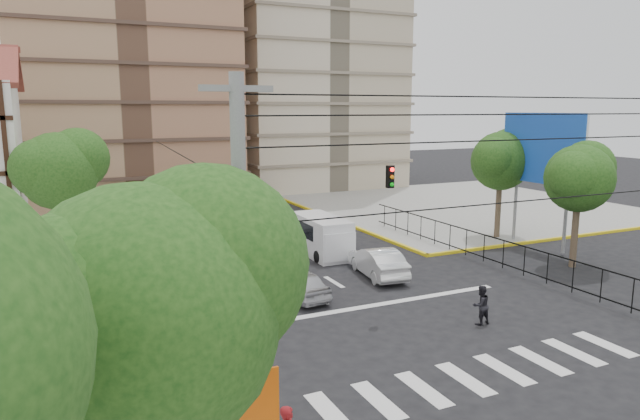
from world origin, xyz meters
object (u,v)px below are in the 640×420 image
pedestrian_crosswalk (481,305)px  car_silver_front_left (298,283)px  traffic_light_nw (161,224)px  district_sign (258,412)px  van_left_lane (227,215)px  car_white_front_right (378,262)px  van_right_lane (323,237)px

pedestrian_crosswalk → car_silver_front_left: bearing=-49.8°
car_silver_front_left → pedestrian_crosswalk: size_ratio=2.50×
traffic_light_nw → district_sign: bearing=-93.4°
van_left_lane → pedestrian_crosswalk: 21.67m
traffic_light_nw → car_silver_front_left: bearing=-38.6°
district_sign → van_left_lane: 28.94m
car_silver_front_left → van_left_lane: bearing=-99.2°
car_white_front_right → van_left_lane: bearing=-66.3°
van_left_lane → car_white_front_right: (3.97, -13.78, -0.46)m
district_sign → van_right_lane: size_ratio=0.63×
traffic_light_nw → car_silver_front_left: 7.17m
district_sign → car_white_front_right: bearing=51.5°
car_white_front_right → pedestrian_crosswalk: pedestrian_crosswalk is taller
van_right_lane → car_silver_front_left: 7.66m
van_right_lane → pedestrian_crosswalk: size_ratio=3.16×
car_silver_front_left → van_right_lane: bearing=-129.2°
van_left_lane → car_white_front_right: 14.34m
district_sign → pedestrian_crosswalk: size_ratio=2.00×
district_sign → van_left_lane: district_sign is taller
car_silver_front_left → car_white_front_right: bearing=-169.9°
district_sign → car_white_front_right: (11.28, 14.20, -1.70)m
district_sign → van_right_lane: (10.54, 19.17, -1.36)m
van_right_lane → pedestrian_crosswalk: bearing=-84.1°
car_silver_front_left → pedestrian_crosswalk: 8.08m
traffic_light_nw → car_white_front_right: (10.28, -2.84, -2.36)m
van_right_lane → car_silver_front_left: bearing=-122.8°
car_silver_front_left → car_white_front_right: (5.01, 1.38, 0.07)m
traffic_light_nw → pedestrian_crosswalk: 14.95m
district_sign → van_right_lane: district_sign is taller
car_white_front_right → car_silver_front_left: bearing=22.9°
van_right_lane → car_white_front_right: 5.03m
district_sign → pedestrian_crosswalk: district_sign is taller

